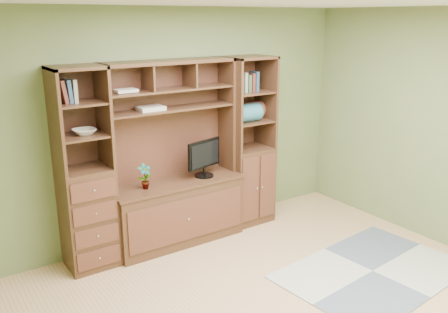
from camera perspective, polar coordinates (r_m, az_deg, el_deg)
room at (r=3.90m, az=9.12°, el=-1.46°), size 4.60×4.10×2.64m
center_hutch at (r=5.22m, az=-5.84°, el=0.10°), size 1.54×0.53×2.05m
left_tower at (r=4.88m, az=-16.43°, el=-1.65°), size 0.50×0.45×2.05m
right_tower at (r=5.78m, az=2.93°, el=1.79°), size 0.55×0.45×2.05m
rug at (r=5.17m, az=17.45°, el=-13.03°), size 1.96×1.40×0.01m
monitor at (r=5.35m, az=-2.43°, el=0.58°), size 0.52×0.33×0.59m
orchid at (r=5.07m, az=-9.51°, el=-2.38°), size 0.15×0.10×0.28m
magazines at (r=5.07m, az=-8.81°, el=5.76°), size 0.27×0.20×0.04m
bowl at (r=4.79m, az=-16.46°, el=2.88°), size 0.22×0.22×0.05m
blanket_teal at (r=5.61m, az=2.63°, el=5.23°), size 0.37×0.21×0.21m
blanket_red at (r=5.86m, az=3.71°, el=5.64°), size 0.36×0.20×0.20m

